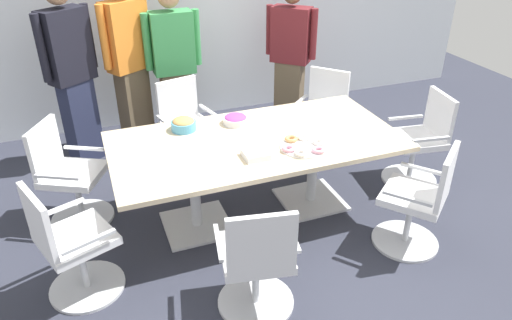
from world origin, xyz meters
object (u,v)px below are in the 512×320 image
(office_chair_5, at_px, (419,204))
(person_standing_1, at_px, (129,60))
(conference_table, at_px, (256,152))
(office_chair_3, at_px, (71,248))
(office_chair_1, at_px, (186,130))
(office_chair_6, at_px, (420,143))
(office_chair_4, at_px, (257,264))
(donut_platter, at_px, (303,146))
(person_standing_3, at_px, (290,56))
(person_standing_2, at_px, (174,66))
(office_chair_2, at_px, (69,179))
(napkin_pile, at_px, (256,154))
(office_chair_0, at_px, (322,118))
(snack_bowl_cookies, at_px, (184,124))
(snack_bowl_candy_mix, at_px, (236,119))
(person_standing_0, at_px, (72,72))

(office_chair_5, relative_size, person_standing_1, 0.48)
(conference_table, bearing_deg, office_chair_3, -163.38)
(office_chair_1, relative_size, office_chair_6, 1.00)
(office_chair_3, xyz_separation_m, office_chair_4, (1.15, -0.61, 0.00))
(donut_platter, bearing_deg, conference_table, 137.20)
(conference_table, bearing_deg, person_standing_3, 57.42)
(office_chair_6, distance_m, person_standing_2, 2.68)
(office_chair_4, bearing_deg, office_chair_3, 162.62)
(office_chair_6, relative_size, person_standing_2, 0.52)
(office_chair_2, relative_size, person_standing_3, 0.54)
(napkin_pile, bearing_deg, person_standing_1, 108.09)
(office_chair_0, distance_m, office_chair_6, 1.07)
(office_chair_1, relative_size, office_chair_3, 1.00)
(office_chair_5, height_order, snack_bowl_cookies, office_chair_5)
(office_chair_1, distance_m, office_chair_2, 1.30)
(napkin_pile, bearing_deg, office_chair_5, -26.66)
(office_chair_2, bearing_deg, conference_table, 100.16)
(office_chair_2, height_order, office_chair_5, same)
(office_chair_1, relative_size, office_chair_4, 1.00)
(office_chair_5, distance_m, office_chair_6, 1.07)
(snack_bowl_candy_mix, distance_m, napkin_pile, 0.65)
(office_chair_1, bearing_deg, person_standing_0, -41.44)
(person_standing_1, distance_m, person_standing_2, 0.47)
(office_chair_2, bearing_deg, donut_platter, 95.15)
(donut_platter, xyz_separation_m, napkin_pile, (-0.42, -0.01, 0.01))
(donut_platter, bearing_deg, person_standing_2, 107.60)
(donut_platter, height_order, napkin_pile, napkin_pile)
(office_chair_0, height_order, person_standing_2, person_standing_2)
(snack_bowl_cookies, bearing_deg, office_chair_6, -10.45)
(office_chair_0, distance_m, person_standing_0, 2.62)
(office_chair_6, bearing_deg, office_chair_0, 44.01)
(donut_platter, bearing_deg, office_chair_1, 115.93)
(office_chair_1, bearing_deg, office_chair_3, 38.09)
(office_chair_2, distance_m, office_chair_5, 2.91)
(conference_table, distance_m, person_standing_0, 2.12)
(person_standing_1, bearing_deg, snack_bowl_candy_mix, 86.79)
(office_chair_6, bearing_deg, person_standing_0, 70.89)
(office_chair_0, height_order, office_chair_1, same)
(office_chair_3, xyz_separation_m, snack_bowl_cookies, (1.03, 0.85, 0.40))
(office_chair_3, xyz_separation_m, person_standing_0, (0.19, 2.05, 0.58))
(office_chair_6, bearing_deg, snack_bowl_candy_mix, 86.67)
(snack_bowl_cookies, bearing_deg, person_standing_2, 80.78)
(conference_table, relative_size, office_chair_1, 2.64)
(person_standing_2, relative_size, person_standing_3, 1.04)
(person_standing_3, xyz_separation_m, napkin_pile, (-1.17, -1.95, -0.09))
(office_chair_2, bearing_deg, snack_bowl_candy_mix, 112.61)
(office_chair_1, xyz_separation_m, snack_bowl_candy_mix, (0.30, -0.73, 0.39))
(office_chair_1, relative_size, donut_platter, 2.36)
(snack_bowl_cookies, distance_m, donut_platter, 1.06)
(office_chair_2, bearing_deg, office_chair_4, 63.79)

